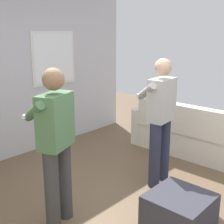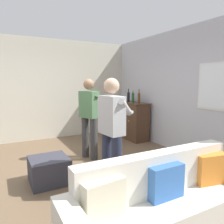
% 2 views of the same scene
% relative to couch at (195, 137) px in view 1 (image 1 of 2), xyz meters
% --- Properties ---
extents(ground, '(10.40, 10.40, 0.00)m').
position_rel_couch_xyz_m(ground, '(-2.05, -0.41, -0.35)').
color(ground, brown).
extents(wall_back_with_window, '(5.20, 0.15, 2.80)m').
position_rel_couch_xyz_m(wall_back_with_window, '(-2.03, 2.25, 1.06)').
color(wall_back_with_window, silver).
rests_on(wall_back_with_window, ground).
extents(couch, '(0.57, 2.28, 0.88)m').
position_rel_couch_xyz_m(couch, '(0.00, 0.00, 0.00)').
color(couch, silver).
rests_on(couch, ground).
extents(ottoman, '(0.60, 0.60, 0.41)m').
position_rel_couch_xyz_m(ottoman, '(-1.86, -0.81, -0.14)').
color(ottoman, '#33333D').
rests_on(ottoman, ground).
extents(person_standing_left, '(0.52, 0.52, 1.68)m').
position_rel_couch_xyz_m(person_standing_left, '(-2.60, 0.22, 0.59)').
color(person_standing_left, '#383838').
rests_on(person_standing_left, ground).
extents(person_standing_right, '(0.56, 0.49, 1.68)m').
position_rel_couch_xyz_m(person_standing_right, '(-1.11, -0.05, 0.59)').
color(person_standing_right, '#282D42').
rests_on(person_standing_right, ground).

